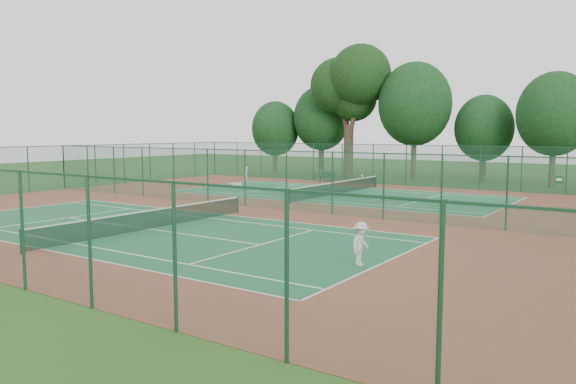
% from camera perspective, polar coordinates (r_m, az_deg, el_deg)
% --- Properties ---
extents(ground, '(120.00, 120.00, 0.00)m').
position_cam_1_polar(ground, '(33.77, -2.32, -1.65)').
color(ground, '#254B17').
rests_on(ground, ground).
extents(red_pad, '(40.00, 36.00, 0.01)m').
position_cam_1_polar(red_pad, '(33.77, -2.32, -1.64)').
color(red_pad, brown).
rests_on(red_pad, ground).
extents(court_near, '(23.77, 10.97, 0.01)m').
position_cam_1_polar(court_near, '(27.15, -13.71, -3.71)').
color(court_near, '#1E6037').
rests_on(court_near, red_pad).
extents(court_far, '(23.77, 10.97, 0.01)m').
position_cam_1_polar(court_far, '(41.29, 5.13, -0.22)').
color(court_far, '#216840').
rests_on(court_far, red_pad).
extents(fence_north, '(40.00, 0.09, 3.50)m').
position_cam_1_polar(fence_north, '(49.19, 10.26, 2.77)').
color(fence_north, '#17472F').
rests_on(fence_north, ground).
extents(fence_west, '(0.09, 36.00, 3.50)m').
position_cam_1_polar(fence_west, '(48.21, -21.83, 2.36)').
color(fence_west, '#18492F').
rests_on(fence_west, ground).
extents(fence_divider, '(40.00, 0.09, 3.50)m').
position_cam_1_polar(fence_divider, '(33.58, -2.33, 1.33)').
color(fence_divider, '#1A4E32').
rests_on(fence_divider, ground).
extents(tennis_net_near, '(0.10, 12.90, 0.97)m').
position_cam_1_polar(tennis_net_near, '(27.07, -13.74, -2.61)').
color(tennis_net_near, '#13341F').
rests_on(tennis_net_near, ground).
extents(tennis_net_far, '(0.10, 12.90, 0.97)m').
position_cam_1_polar(tennis_net_far, '(41.24, 5.14, 0.51)').
color(tennis_net_far, '#13361F').
rests_on(tennis_net_far, ground).
extents(player_near, '(0.56, 0.98, 1.51)m').
position_cam_1_polar(player_near, '(19.38, 7.40, -5.24)').
color(player_near, silver).
rests_on(player_near, court_near).
extents(player_far, '(0.53, 0.66, 1.59)m').
position_cam_1_polar(player_far, '(48.29, -4.33, 1.66)').
color(player_far, silver).
rests_on(player_far, court_far).
extents(trash_bin, '(0.62, 0.62, 0.98)m').
position_cam_1_polar(trash_bin, '(51.90, 3.34, 1.64)').
color(trash_bin, slate).
rests_on(trash_bin, red_pad).
extents(bench, '(1.63, 0.90, 0.96)m').
position_cam_1_polar(bench, '(51.30, 3.96, 1.59)').
color(bench, '#11311B').
rests_on(bench, red_pad).
extents(kit_bag, '(0.90, 0.60, 0.32)m').
position_cam_1_polar(kit_bag, '(46.97, -5.24, 0.74)').
color(kit_bag, silver).
rests_on(kit_bag, red_pad).
extents(stray_ball_a, '(0.08, 0.08, 0.08)m').
position_cam_1_polar(stray_ball_a, '(32.88, -2.77, -1.78)').
color(stray_ball_a, '#C1DB33').
rests_on(stray_ball_a, red_pad).
extents(stray_ball_b, '(0.07, 0.07, 0.07)m').
position_cam_1_polar(stray_ball_b, '(28.56, 10.81, -3.10)').
color(stray_ball_b, '#D4E034').
rests_on(stray_ball_b, red_pad).
extents(stray_ball_c, '(0.06, 0.06, 0.06)m').
position_cam_1_polar(stray_ball_c, '(35.79, -7.62, -1.19)').
color(stray_ball_c, yellow).
rests_on(stray_ball_c, red_pad).
extents(big_tree, '(8.46, 6.19, 13.00)m').
position_cam_1_polar(big_tree, '(56.56, 6.40, 10.81)').
color(big_tree, '#37271E').
rests_on(big_tree, ground).
extents(evergreen_row, '(39.00, 5.00, 12.00)m').
position_cam_1_polar(evergreen_row, '(54.89, 13.35, 1.20)').
color(evergreen_row, black).
rests_on(evergreen_row, ground).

